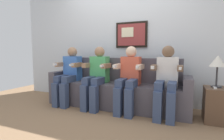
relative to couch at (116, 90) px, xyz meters
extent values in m
plane|color=#8C6B4C|center=(0.00, -0.33, -0.31)|extent=(6.46, 6.46, 0.00)
cube|color=silver|center=(0.00, 0.44, 0.99)|extent=(4.97, 0.05, 2.60)
cube|color=black|center=(0.17, 0.40, 1.04)|extent=(0.63, 0.03, 0.50)
cube|color=maroon|center=(0.17, 0.38, 1.04)|extent=(0.55, 0.02, 0.42)
cube|color=beige|center=(0.10, 0.37, 1.09)|extent=(0.24, 0.02, 0.18)
cube|color=#514C56|center=(0.00, -0.04, -0.09)|extent=(2.29, 0.58, 0.45)
cube|color=#514C56|center=(0.00, 0.18, 0.36)|extent=(2.29, 0.14, 0.45)
cube|color=#514C56|center=(-1.22, -0.04, 0.00)|extent=(0.14, 0.58, 0.62)
cube|color=#514C56|center=(1.22, -0.04, 0.00)|extent=(0.14, 0.58, 0.62)
cube|color=#3F72CC|center=(-0.91, -0.05, 0.38)|extent=(0.32, 0.20, 0.48)
sphere|color=#9E7556|center=(-0.91, -0.05, 0.70)|extent=(0.19, 0.19, 0.19)
cube|color=#38476B|center=(-1.00, -0.25, 0.20)|extent=(0.12, 0.40, 0.12)
cube|color=#38476B|center=(-0.82, -0.25, 0.20)|extent=(0.12, 0.40, 0.12)
cube|color=#38476B|center=(-1.00, -0.45, -0.09)|extent=(0.12, 0.12, 0.45)
cube|color=#38476B|center=(-0.82, -0.45, -0.09)|extent=(0.12, 0.12, 0.45)
cube|color=#9E7556|center=(-1.10, -0.17, 0.46)|extent=(0.08, 0.28, 0.08)
cube|color=#9E7556|center=(-0.72, -0.17, 0.46)|extent=(0.08, 0.28, 0.08)
cube|color=white|center=(-0.72, -0.33, 0.47)|extent=(0.04, 0.13, 0.04)
cube|color=white|center=(-1.10, -0.33, 0.47)|extent=(0.04, 0.10, 0.04)
cube|color=#4CB266|center=(-0.30, -0.05, 0.38)|extent=(0.32, 0.20, 0.48)
sphere|color=#9E7556|center=(-0.30, -0.05, 0.70)|extent=(0.19, 0.19, 0.19)
cube|color=#38476B|center=(-0.39, -0.25, 0.20)|extent=(0.12, 0.40, 0.12)
cube|color=#38476B|center=(-0.21, -0.25, 0.20)|extent=(0.12, 0.40, 0.12)
cube|color=#38476B|center=(-0.39, -0.45, -0.09)|extent=(0.12, 0.12, 0.45)
cube|color=#38476B|center=(-0.21, -0.45, -0.09)|extent=(0.12, 0.12, 0.45)
cube|color=#9E7556|center=(-0.49, -0.17, 0.46)|extent=(0.08, 0.28, 0.08)
cube|color=#9E7556|center=(-0.11, -0.17, 0.46)|extent=(0.08, 0.28, 0.08)
cube|color=white|center=(-0.11, -0.33, 0.47)|extent=(0.04, 0.13, 0.04)
cube|color=#D8593F|center=(0.30, -0.05, 0.38)|extent=(0.32, 0.20, 0.48)
sphere|color=beige|center=(0.30, -0.05, 0.70)|extent=(0.19, 0.19, 0.19)
cube|color=#38476B|center=(0.21, -0.25, 0.20)|extent=(0.12, 0.40, 0.12)
cube|color=#38476B|center=(0.39, -0.25, 0.20)|extent=(0.12, 0.40, 0.12)
cube|color=#38476B|center=(0.21, -0.45, -0.09)|extent=(0.12, 0.12, 0.45)
cube|color=#38476B|center=(0.39, -0.45, -0.09)|extent=(0.12, 0.12, 0.45)
cube|color=beige|center=(0.11, -0.17, 0.46)|extent=(0.08, 0.28, 0.08)
cube|color=beige|center=(0.49, -0.17, 0.46)|extent=(0.08, 0.28, 0.08)
cube|color=white|center=(0.49, -0.33, 0.47)|extent=(0.04, 0.13, 0.04)
cube|color=white|center=(0.11, -0.33, 0.47)|extent=(0.04, 0.10, 0.04)
cube|color=white|center=(0.91, -0.05, 0.38)|extent=(0.32, 0.20, 0.48)
sphere|color=brown|center=(0.91, -0.05, 0.70)|extent=(0.19, 0.19, 0.19)
cube|color=#38476B|center=(0.82, -0.25, 0.20)|extent=(0.12, 0.40, 0.12)
cube|color=#38476B|center=(1.00, -0.25, 0.20)|extent=(0.12, 0.40, 0.12)
cube|color=#38476B|center=(0.82, -0.45, -0.09)|extent=(0.12, 0.12, 0.45)
cube|color=#38476B|center=(1.00, -0.45, -0.09)|extent=(0.12, 0.12, 0.45)
cube|color=brown|center=(0.72, -0.17, 0.46)|extent=(0.08, 0.28, 0.08)
cube|color=brown|center=(1.10, -0.17, 0.46)|extent=(0.08, 0.28, 0.08)
cube|color=white|center=(1.10, -0.33, 0.47)|extent=(0.04, 0.13, 0.04)
cube|color=white|center=(0.72, -0.33, 0.47)|extent=(0.04, 0.10, 0.04)
cube|color=brown|center=(1.64, -0.11, -0.06)|extent=(0.40, 0.40, 0.50)
cylinder|color=#333338|center=(1.59, -0.07, 0.20)|extent=(0.14, 0.14, 0.02)
cylinder|color=#333338|center=(1.59, -0.07, 0.35)|extent=(0.02, 0.02, 0.28)
cone|color=silver|center=(1.59, -0.07, 0.57)|extent=(0.22, 0.22, 0.16)
cube|color=white|center=(1.56, -0.17, 0.20)|extent=(0.04, 0.13, 0.02)
camera|label=1|loc=(1.13, -2.90, 0.68)|focal=27.39mm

